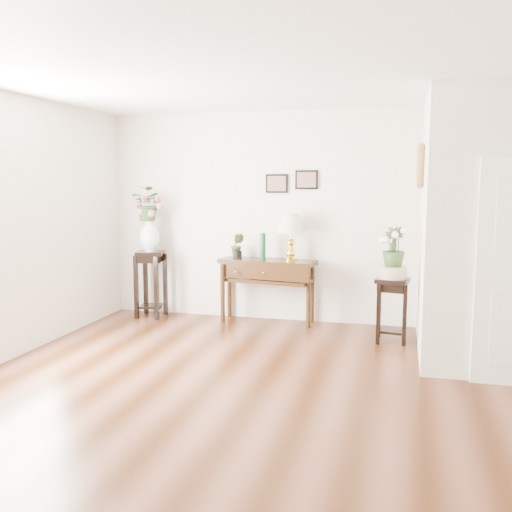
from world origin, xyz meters
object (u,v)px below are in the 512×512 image
(plant_stand_a, at_px, (151,284))
(plant_stand_b, at_px, (392,310))
(table_lamp, at_px, (291,234))
(console_table, at_px, (267,291))

(plant_stand_a, bearing_deg, plant_stand_b, -7.66)
(table_lamp, distance_m, plant_stand_b, 1.64)
(console_table, xyz_separation_m, plant_stand_b, (1.63, -0.54, -0.05))
(table_lamp, bearing_deg, plant_stand_b, -22.33)
(console_table, bearing_deg, plant_stand_b, -10.15)
(table_lamp, xyz_separation_m, plant_stand_b, (1.32, -0.54, -0.82))
(console_table, relative_size, plant_stand_a, 1.38)
(console_table, distance_m, table_lamp, 0.84)
(plant_stand_b, bearing_deg, table_lamp, 157.67)
(console_table, bearing_deg, plant_stand_a, -168.24)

